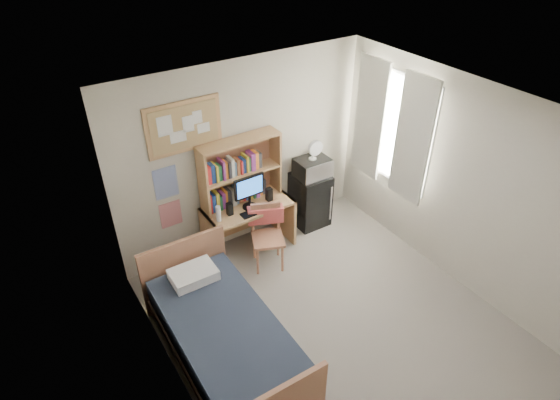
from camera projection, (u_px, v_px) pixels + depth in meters
floor at (337, 327)px, 5.45m from camera, size 3.60×4.20×0.02m
ceiling at (357, 120)px, 3.99m from camera, size 3.60×4.20×0.02m
wall_back at (244, 155)px, 6.18m from camera, size 3.60×0.04×2.60m
wall_front at (538, 398)px, 3.26m from camera, size 3.60×0.04×2.60m
wall_left at (179, 313)px, 3.91m from camera, size 0.04×4.20×2.60m
wall_right at (463, 187)px, 5.53m from camera, size 0.04×4.20×2.60m
window_unit at (392, 128)px, 6.17m from camera, size 0.10×1.40×1.70m
curtain_left at (413, 140)px, 5.88m from camera, size 0.04×0.55×1.70m
curtain_right at (370, 118)px, 6.44m from camera, size 0.04×0.55×1.70m
bulletin_board at (184, 127)px, 5.47m from camera, size 0.94×0.03×0.64m
poster_wave at (166, 183)px, 5.71m from camera, size 0.30×0.01×0.42m
poster_japan at (171, 214)px, 5.97m from camera, size 0.28×0.01×0.36m
desk at (249, 227)px, 6.41m from camera, size 1.19×0.61×0.74m
desk_chair at (268, 238)px, 6.10m from camera, size 0.58×0.58×0.88m
mini_fridge at (310, 199)px, 6.91m from camera, size 0.49×0.49×0.82m
bed at (225, 340)px, 4.94m from camera, size 1.04×2.04×0.56m
hutch at (241, 171)px, 6.06m from camera, size 1.11×0.30×0.90m
monitor at (249, 193)px, 6.04m from camera, size 0.42×0.04×0.45m
keyboard at (256, 212)px, 6.06m from camera, size 0.41×0.13×0.02m
speaker_left at (230, 209)px, 5.98m from camera, size 0.07×0.07×0.17m
speaker_right at (269, 194)px, 6.25m from camera, size 0.08×0.08×0.18m
water_bottle at (218, 214)px, 5.86m from camera, size 0.06×0.06×0.22m
hoodie at (265, 214)px, 6.12m from camera, size 0.49×0.32×0.22m
microwave at (312, 168)px, 6.59m from camera, size 0.47×0.36×0.27m
desk_fan at (313, 150)px, 6.44m from camera, size 0.22×0.22×0.27m
pillow at (193, 275)px, 5.27m from camera, size 0.51×0.36×0.12m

